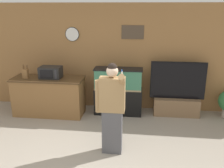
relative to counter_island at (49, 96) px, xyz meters
The scene contains 7 objects.
wall_back_paneled 1.63m from the counter_island, 28.21° to the left, with size 10.00×0.08×2.60m.
counter_island is the anchor object (origin of this frame).
microwave 0.59m from the counter_island, 16.07° to the left, with size 0.49×0.34×0.27m.
knife_block 0.76m from the counter_island, behind, with size 0.13×0.11×0.32m.
aquarium_on_stand 1.67m from the counter_island, ahead, with size 1.14×0.39×1.13m.
tv_on_stand 3.06m from the counter_island, ahead, with size 1.28×0.40×1.30m.
person_standing 2.27m from the counter_island, 40.77° to the right, with size 0.52×0.39×1.64m.
Camera 1 is at (0.94, -3.18, 2.53)m, focal length 40.00 mm.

